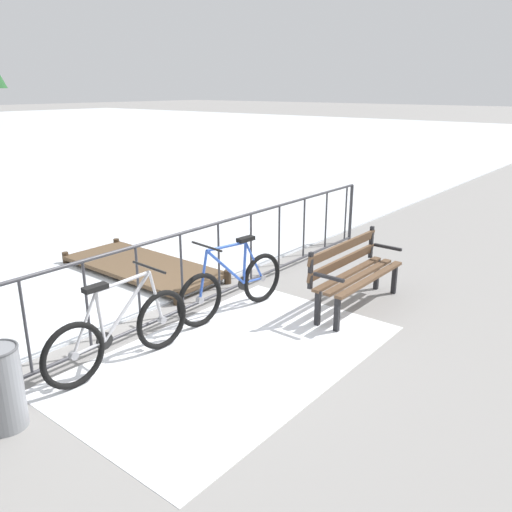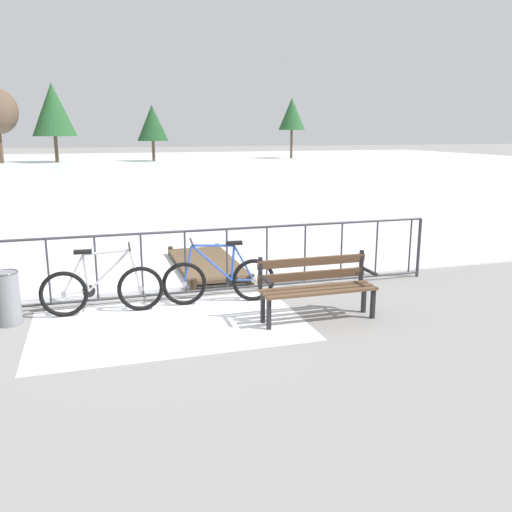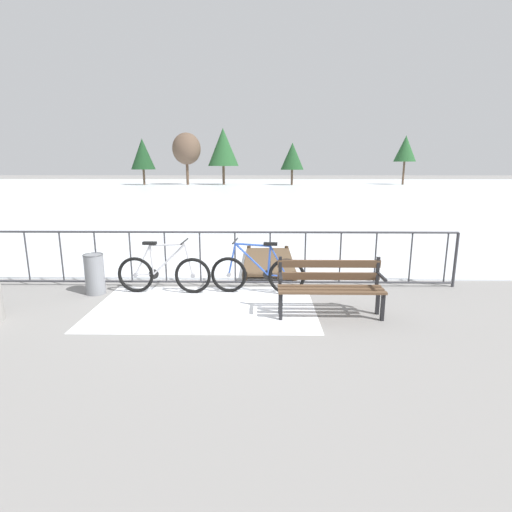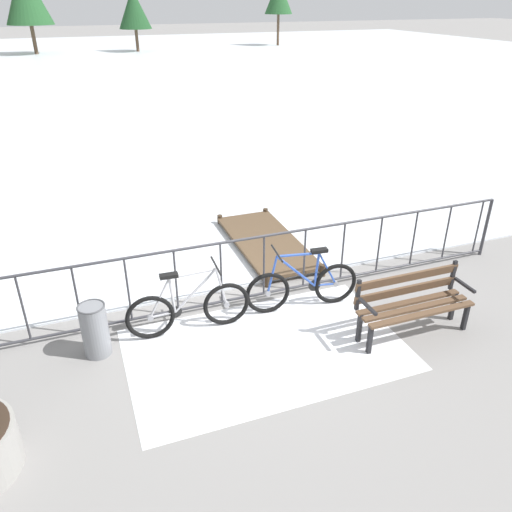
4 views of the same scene
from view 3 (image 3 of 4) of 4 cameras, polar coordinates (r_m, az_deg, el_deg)
The scene contains 14 objects.
ground_plane at distance 7.82m, azimuth -5.37°, elevation -4.22°, with size 160.00×160.00×0.00m, color gray.
frozen_pond at distance 35.91m, azimuth -0.56°, elevation 9.24°, with size 80.00×56.00×0.03m, color silver.
snow_patch at distance 6.70m, azimuth -7.28°, elevation -7.19°, with size 3.59×2.20×0.01m, color white.
railing_fence at distance 7.67m, azimuth -5.46°, elevation -0.22°, with size 9.06×0.06×1.07m.
bicycle_near_railing at distance 7.46m, azimuth -12.93°, elevation -2.39°, with size 1.71×0.52×0.97m.
bicycle_second at distance 7.24m, azimuth 0.24°, elevation -2.51°, with size 1.71×0.52×0.97m.
park_bench at distance 6.28m, azimuth 10.43°, elevation -3.79°, with size 1.60×0.48×0.89m.
trash_bin at distance 7.79m, azimuth -21.91°, elevation -2.34°, with size 0.35×0.35×0.73m.
wooden_dock at distance 9.29m, azimuth 1.79°, elevation -0.65°, with size 1.10×2.70×0.20m.
tree_far_west at distance 45.84m, azimuth 5.17°, elevation 13.90°, with size 2.57×2.57×4.62m.
tree_west_mid at distance 47.85m, azimuth -15.78°, elevation 13.73°, with size 2.68×2.68×5.10m.
tree_centre at distance 46.64m, azimuth -4.68°, elevation 15.13°, with size 3.44×3.44×6.23m.
tree_east_mid at distance 47.23m, azimuth -9.82°, elevation 14.74°, with size 3.16×3.16×5.74m.
tree_far_east at distance 49.63m, azimuth 20.42°, elevation 14.06°, with size 2.45×2.45×5.44m.
Camera 3 is at (0.83, -7.43, 2.29)m, focal length 28.21 mm.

